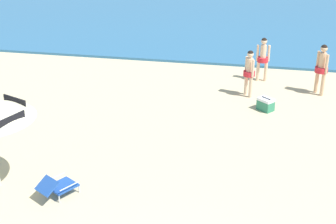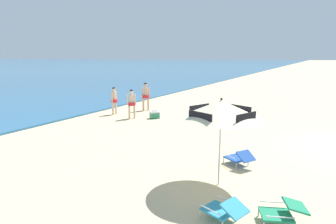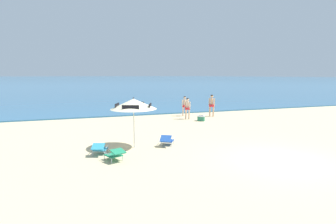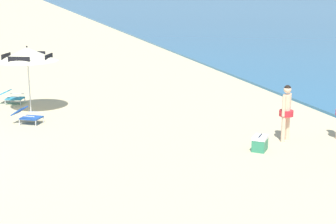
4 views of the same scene
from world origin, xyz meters
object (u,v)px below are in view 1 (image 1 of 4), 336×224
at_px(person_standing_beside, 322,66).
at_px(person_wading_in, 249,70).
at_px(lounge_chair_under_umbrella, 57,186).
at_px(person_standing_near_shore, 263,56).
at_px(cooler_box, 266,104).

xyz_separation_m(person_standing_beside, person_wading_in, (-2.37, -0.62, -0.09)).
xyz_separation_m(lounge_chair_under_umbrella, person_standing_near_shore, (4.45, 8.43, 0.66)).
xyz_separation_m(person_standing_near_shore, person_standing_beside, (1.95, -0.93, 0.08)).
height_order(person_standing_near_shore, person_standing_beside, person_standing_beside).
distance_m(lounge_chair_under_umbrella, person_wading_in, 8.01).
xyz_separation_m(lounge_chair_under_umbrella, cooler_box, (4.64, 5.81, -0.07)).
bearing_deg(lounge_chair_under_umbrella, person_wading_in, 59.63).
bearing_deg(person_wading_in, lounge_chair_under_umbrella, -120.37).
relative_size(lounge_chair_under_umbrella, cooler_box, 1.71).
distance_m(lounge_chair_under_umbrella, person_standing_near_shore, 9.56).
bearing_deg(person_standing_beside, person_standing_near_shore, 154.65).
relative_size(lounge_chair_under_umbrella, person_standing_near_shore, 0.64).
xyz_separation_m(person_standing_near_shore, cooler_box, (0.19, -2.63, -0.73)).
bearing_deg(lounge_chair_under_umbrella, person_standing_beside, 49.53).
distance_m(lounge_chair_under_umbrella, person_standing_beside, 9.90).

